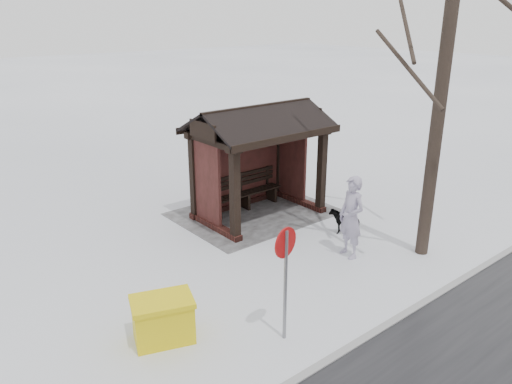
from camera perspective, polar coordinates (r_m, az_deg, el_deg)
ground at (r=13.95m, az=0.34°, el=-2.65°), size 120.00×120.00×0.00m
kerb at (r=10.75m, az=19.77°, el=-11.14°), size 120.00×0.15×0.06m
trampled_patch at (r=14.09m, az=-0.18°, el=-2.38°), size 4.20×3.20×0.02m
bus_shelter at (r=13.39m, az=-0.07°, el=6.14°), size 3.60×2.40×3.09m
pedestrian at (r=11.51m, az=10.83°, el=-2.85°), size 0.57×0.77×1.93m
dog at (r=13.01m, az=10.11°, el=-3.13°), size 0.85×0.62×0.65m
grit_bin at (r=8.92m, az=-10.57°, el=-14.09°), size 1.22×1.02×0.80m
road_sign at (r=8.26m, az=3.36°, el=-7.65°), size 0.53×0.13×2.08m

